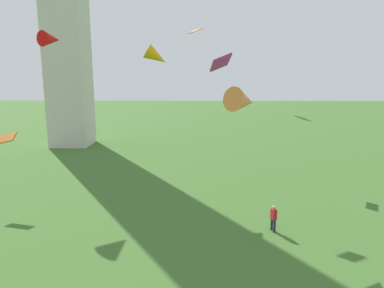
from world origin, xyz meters
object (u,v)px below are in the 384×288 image
object	(u,v)px
person_1	(274,217)
kite_flying_5	(156,57)
kite_flying_1	(221,63)
kite_flying_3	(303,118)
kite_flying_6	(51,39)
kite_flying_4	(196,31)
kite_flying_0	(243,101)
kite_flying_8	(6,138)

from	to	relation	value
person_1	kite_flying_5	size ratio (longest dim) A/B	0.70
person_1	kite_flying_1	bearing A→B (deg)	-102.97
person_1	kite_flying_3	distance (m)	12.13
person_1	kite_flying_6	size ratio (longest dim) A/B	0.73
kite_flying_1	kite_flying_4	size ratio (longest dim) A/B	1.26
kite_flying_0	kite_flying_5	bearing A→B (deg)	-11.92
kite_flying_3	kite_flying_4	distance (m)	11.87
kite_flying_1	kite_flying_6	size ratio (longest dim) A/B	0.78
kite_flying_0	kite_flying_3	xyz separation A→B (m)	(6.19, 8.33, -2.19)
person_1	kite_flying_0	world-z (taller)	kite_flying_0
kite_flying_5	kite_flying_8	world-z (taller)	kite_flying_5
person_1	kite_flying_0	distance (m)	7.43
kite_flying_0	kite_flying_4	bearing A→B (deg)	-28.72
kite_flying_1	kite_flying_5	world-z (taller)	kite_flying_5
kite_flying_1	kite_flying_5	size ratio (longest dim) A/B	0.75
kite_flying_4	kite_flying_6	size ratio (longest dim) A/B	0.62
kite_flying_1	kite_flying_5	distance (m)	11.91
kite_flying_6	kite_flying_8	size ratio (longest dim) A/B	1.44
kite_flying_4	kite_flying_0	bearing A→B (deg)	-125.86
person_1	kite_flying_3	xyz separation A→B (m)	(4.36, 10.27, 4.76)
person_1	kite_flying_6	distance (m)	23.51
kite_flying_3	kite_flying_8	bearing A→B (deg)	-31.24
kite_flying_3	kite_flying_6	bearing A→B (deg)	-44.78
person_1	kite_flying_0	bearing A→B (deg)	-151.48
kite_flying_0	kite_flying_6	xyz separation A→B (m)	(-15.54, 9.00, 4.52)
kite_flying_8	kite_flying_1	bearing A→B (deg)	163.16
kite_flying_6	kite_flying_8	xyz separation A→B (m)	(-1.78, -5.57, -7.64)
kite_flying_6	kite_flying_5	bearing A→B (deg)	-156.18
kite_flying_3	kite_flying_5	size ratio (longest dim) A/B	0.68
kite_flying_3	kite_flying_6	world-z (taller)	kite_flying_6
kite_flying_8	kite_flying_6	bearing A→B (deg)	-105.38
kite_flying_3	kite_flying_5	distance (m)	13.70
kite_flying_1	kite_flying_6	distance (m)	17.94
kite_flying_5	kite_flying_6	size ratio (longest dim) A/B	1.03
kite_flying_1	kite_flying_5	xyz separation A→B (m)	(-4.89, 10.84, 0.73)
kite_flying_0	kite_flying_3	world-z (taller)	kite_flying_0
kite_flying_1	kite_flying_6	world-z (taller)	kite_flying_6
kite_flying_0	kite_flying_1	bearing A→B (deg)	94.10
kite_flying_1	kite_flying_3	world-z (taller)	kite_flying_1
kite_flying_5	kite_flying_0	bearing A→B (deg)	-149.42
kite_flying_1	kite_flying_8	world-z (taller)	kite_flying_1
person_1	kite_flying_6	bearing A→B (deg)	-137.09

